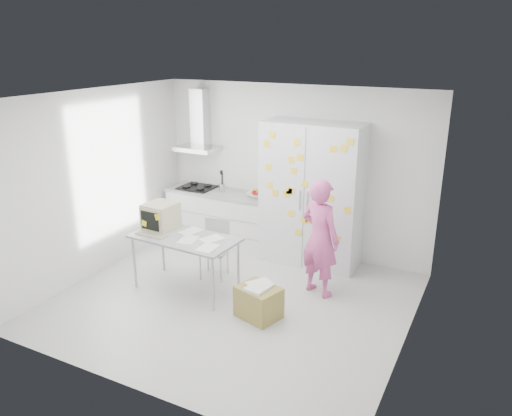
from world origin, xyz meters
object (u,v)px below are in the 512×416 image
at_px(desk, 169,225).
at_px(cardboard_box, 259,302).
at_px(chair, 215,244).
at_px(person, 320,238).

height_order(desk, cardboard_box, desk).
bearing_deg(desk, chair, 53.94).
bearing_deg(person, cardboard_box, 84.17).
xyz_separation_m(person, chair, (-1.55, -0.17, -0.33)).
relative_size(person, chair, 1.90).
bearing_deg(cardboard_box, chair, 144.81).
relative_size(person, desk, 1.08).
distance_m(desk, cardboard_box, 1.69).
distance_m(chair, cardboard_box, 1.38).
relative_size(desk, cardboard_box, 2.47).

